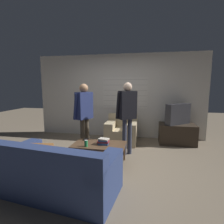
# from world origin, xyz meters

# --- Properties ---
(ground_plane) EXTENTS (16.00, 16.00, 0.00)m
(ground_plane) POSITION_xyz_m (0.00, 0.00, 0.00)
(ground_plane) COLOR #7F705B
(wall_back) EXTENTS (5.20, 0.08, 2.55)m
(wall_back) POSITION_xyz_m (0.01, 2.03, 1.28)
(wall_back) COLOR silver
(wall_back) RESTS_ON ground_plane
(couch_blue) EXTENTS (1.86, 1.08, 0.80)m
(couch_blue) POSITION_xyz_m (-0.42, -1.15, 0.31)
(couch_blue) COLOR navy
(couch_blue) RESTS_ON ground_plane
(armchair_beige) EXTENTS (0.84, 0.82, 0.78)m
(armchair_beige) POSITION_xyz_m (0.19, 1.43, 0.32)
(armchair_beige) COLOR #C6B289
(armchair_beige) RESTS_ON ground_plane
(coffee_table) EXTENTS (1.06, 0.61, 0.42)m
(coffee_table) POSITION_xyz_m (-0.07, -0.06, 0.38)
(coffee_table) COLOR brown
(coffee_table) RESTS_ON ground_plane
(tv_stand) EXTENTS (0.96, 0.58, 0.55)m
(tv_stand) POSITION_xyz_m (1.72, 1.58, 0.28)
(tv_stand) COLOR #33281E
(tv_stand) RESTS_ON ground_plane
(tv) EXTENTS (0.72, 0.65, 0.56)m
(tv) POSITION_xyz_m (1.72, 1.58, 0.83)
(tv) COLOR #2D2D33
(tv) RESTS_ON tv_stand
(person_left_standing) EXTENTS (0.57, 0.71, 1.64)m
(person_left_standing) POSITION_xyz_m (-0.56, 0.46, 1.03)
(person_left_standing) COLOR #4C4233
(person_left_standing) RESTS_ON ground_plane
(person_right_standing) EXTENTS (0.49, 0.78, 1.67)m
(person_right_standing) POSITION_xyz_m (0.43, 0.57, 1.05)
(person_right_standing) COLOR #33384C
(person_right_standing) RESTS_ON ground_plane
(book_stack) EXTENTS (0.24, 0.19, 0.12)m
(book_stack) POSITION_xyz_m (0.03, -0.06, 0.48)
(book_stack) COLOR #284C89
(book_stack) RESTS_ON coffee_table
(soda_can) EXTENTS (0.07, 0.07, 0.13)m
(soda_can) POSITION_xyz_m (-0.27, -0.25, 0.48)
(soda_can) COLOR #238E47
(soda_can) RESTS_ON coffee_table
(spare_remote) EXTENTS (0.11, 0.13, 0.02)m
(spare_remote) POSITION_xyz_m (-0.43, 0.15, 0.43)
(spare_remote) COLOR black
(spare_remote) RESTS_ON coffee_table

